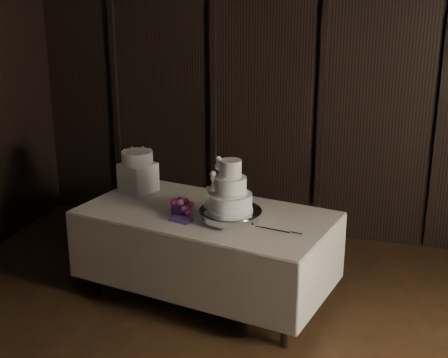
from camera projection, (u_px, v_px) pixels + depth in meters
The scene contains 8 objects.
room at pixel (210, 217), 2.82m from camera, with size 6.08×7.08×3.08m.
display_table at pixel (206, 251), 5.06m from camera, with size 2.15×1.40×0.76m.
cake_stand at pixel (230, 216), 4.76m from camera, with size 0.48×0.48×0.09m, color silver.
wedding_cake at pixel (226, 191), 4.69m from camera, with size 0.37×0.33×0.40m.
bouquet at pixel (180, 208), 4.87m from camera, with size 0.28×0.38×0.18m, color #EE5056, non-canonical shape.
box_pedestal at pixel (138, 177), 5.41m from camera, with size 0.26×0.26×0.25m, color white.
small_cake at pixel (137, 157), 5.36m from camera, with size 0.27×0.27×0.11m, color white.
cake_knife at pixel (272, 230), 4.59m from camera, with size 0.37×0.02×0.01m, color silver.
Camera 1 is at (0.82, -2.50, 2.53)m, focal length 50.00 mm.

